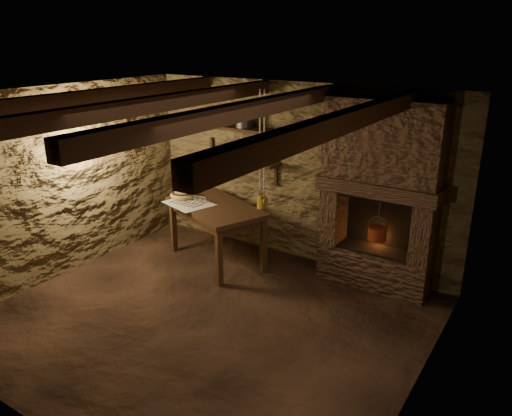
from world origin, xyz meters
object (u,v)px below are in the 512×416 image
Objects in this scene: work_table at (216,231)px; stoneware_jug at (262,195)px; wooden_bowl at (183,195)px; red_pot at (377,233)px; iron_stockpot at (245,120)px.

work_table is 0.83m from stoneware_jug.
wooden_bowl is 0.64× the size of red_pot.
work_table is 4.67× the size of wooden_bowl.
work_table is 3.85× the size of stoneware_jug.
red_pot is (2.65, 0.47, -0.14)m from wooden_bowl.
stoneware_jug reaches higher than wooden_bowl.
stoneware_jug is at bearing -35.84° from iron_stockpot.
work_table is at bearing -0.66° from wooden_bowl.
iron_stockpot is (0.65, 0.59, 1.01)m from wooden_bowl.
work_table is at bearing -97.09° from iron_stockpot.
work_table is at bearing -167.03° from red_pot.
work_table is at bearing -147.17° from stoneware_jug.
stoneware_jug is 1.07m from iron_stockpot.
wooden_bowl reaches higher than work_table.
iron_stockpot is at bearing 42.07° from wooden_bowl.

